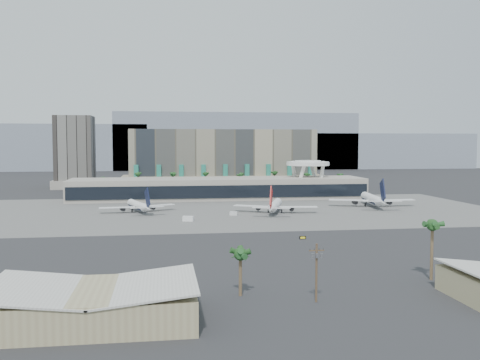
{
  "coord_description": "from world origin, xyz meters",
  "views": [
    {
      "loc": [
        -32.69,
        -199.18,
        32.14
      ],
      "look_at": [
        2.19,
        40.0,
        15.65
      ],
      "focal_mm": 40.0,
      "sensor_mm": 36.0,
      "label": 1
    }
  ],
  "objects": [
    {
      "name": "taxiway_sign",
      "position": [
        13.93,
        -25.97,
        0.51
      ],
      "size": [
        2.27,
        0.38,
        1.03
      ],
      "rotation": [
        0.0,
        0.0,
        -0.01
      ],
      "color": "black",
      "rests_on": "ground"
    },
    {
      "name": "apron_pad",
      "position": [
        0.0,
        55.0,
        0.03
      ],
      "size": [
        260.0,
        130.0,
        0.06
      ],
      "primitive_type": "cube",
      "color": "#5B5B59",
      "rests_on": "ground"
    },
    {
      "name": "terminal",
      "position": [
        0.0,
        109.84,
        6.52
      ],
      "size": [
        170.0,
        32.5,
        14.5
      ],
      "color": "#ADA398",
      "rests_on": "ground"
    },
    {
      "name": "service_vehicle_a",
      "position": [
        -22.23,
        21.07,
        1.08
      ],
      "size": [
        4.86,
        3.42,
        2.16
      ],
      "primitive_type": "cube",
      "rotation": [
        0.0,
        0.0,
        -0.32
      ],
      "color": "white",
      "rests_on": "ground"
    },
    {
      "name": "near_palm_b",
      "position": [
        29.95,
        -82.78,
        11.57
      ],
      "size": [
        6.0,
        6.0,
        14.46
      ],
      "color": "brown",
      "rests_on": "ground"
    },
    {
      "name": "airliner_centre",
      "position": [
        18.89,
        42.25,
        3.54
      ],
      "size": [
        37.98,
        39.31,
        14.02
      ],
      "rotation": [
        0.0,
        0.0,
        -0.31
      ],
      "color": "white",
      "rests_on": "ground"
    },
    {
      "name": "saucer_structure",
      "position": [
        55.0,
        116.0,
        18.45
      ],
      "size": [
        26.0,
        26.0,
        21.89
      ],
      "color": "white",
      "rests_on": "ground"
    },
    {
      "name": "ground",
      "position": [
        0.0,
        0.0,
        0.0
      ],
      "size": [
        900.0,
        900.0,
        0.0
      ],
      "primitive_type": "plane",
      "color": "#232326",
      "rests_on": "ground"
    },
    {
      "name": "hotel",
      "position": [
        10.0,
        174.41,
        16.81
      ],
      "size": [
        140.0,
        30.0,
        42.0
      ],
      "color": "#9E957A",
      "rests_on": "ground"
    },
    {
      "name": "utility_pole",
      "position": [
        -2.0,
        -96.09,
        7.14
      ],
      "size": [
        3.2,
        0.85,
        12.0
      ],
      "color": "#4C3826",
      "rests_on": "ground"
    },
    {
      "name": "mountain_ridge",
      "position": [
        27.88,
        470.0,
        29.89
      ],
      "size": [
        680.0,
        60.0,
        70.0
      ],
      "color": "gray",
      "rests_on": "ground"
    },
    {
      "name": "palm_row",
      "position": [
        7.0,
        145.0,
        10.5
      ],
      "size": [
        157.8,
        2.8,
        13.1
      ],
      "color": "brown",
      "rests_on": "ground"
    },
    {
      "name": "hangar_left",
      "position": [
        -45.0,
        -102.0,
        3.2
      ],
      "size": [
        36.65,
        22.6,
        7.55
      ],
      "color": "tan",
      "rests_on": "ground"
    },
    {
      "name": "airliner_left",
      "position": [
        -43.96,
        53.68,
        3.25
      ],
      "size": [
        34.95,
        36.19,
        12.88
      ],
      "rotation": [
        0.0,
        0.0,
        0.3
      ],
      "color": "white",
      "rests_on": "ground"
    },
    {
      "name": "near_palm_a",
      "position": [
        -16.58,
        -89.31,
        7.53
      ],
      "size": [
        6.0,
        6.0,
        10.33
      ],
      "color": "brown",
      "rests_on": "ground"
    },
    {
      "name": "airliner_right",
      "position": [
        73.4,
        59.28,
        3.97
      ],
      "size": [
        43.85,
        45.43,
        15.74
      ],
      "rotation": [
        0.0,
        0.0,
        -0.14
      ],
      "color": "white",
      "rests_on": "ground"
    },
    {
      "name": "office_tower",
      "position": [
        -95.0,
        200.0,
        22.94
      ],
      "size": [
        30.0,
        30.0,
        52.0
      ],
      "color": "black",
      "rests_on": "ground"
    },
    {
      "name": "service_vehicle_b",
      "position": [
        -1.23,
        36.35,
        0.87
      ],
      "size": [
        3.83,
        2.95,
        1.74
      ],
      "primitive_type": "cube",
      "rotation": [
        0.0,
        0.0,
        -0.34
      ],
      "color": "silver",
      "rests_on": "ground"
    }
  ]
}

